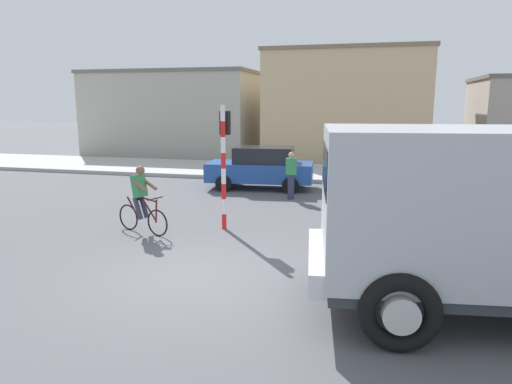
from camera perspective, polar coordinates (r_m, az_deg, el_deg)
name	(u,v)px	position (r m, az deg, el deg)	size (l,w,h in m)	color
ground_plane	(196,276)	(9.09, -7.39, -10.22)	(120.00, 120.00, 0.00)	#56565B
sidewalk_far	(302,172)	(21.70, 5.66, 2.47)	(80.00, 5.00, 0.16)	#ADADA8
truck_foreground	(497,211)	(7.85, 27.44, -2.10)	(5.69, 3.34, 2.90)	#B2B7BC
cyclist	(141,200)	(12.01, -13.88, -0.92)	(1.64, 0.71, 1.72)	black
traffic_light_pole	(224,150)	(11.98, -3.93, 5.17)	(0.24, 0.43, 3.20)	red
car_red_near	(454,179)	(16.45, 23.08, 1.50)	(4.22, 2.35, 1.60)	#B7B7BC
car_white_mid	(261,167)	(17.79, 0.61, 3.04)	(4.15, 2.18, 1.60)	#234C9E
pedestrian_near_kerb	(291,175)	(15.84, 4.32, 2.13)	(0.34, 0.22, 1.62)	#2D334C
building_corner_left	(179,113)	(31.16, -9.41, 9.57)	(10.54, 7.23, 5.16)	#B2AD9E
building_mid_block	(347,105)	(28.42, 11.10, 10.42)	(9.08, 7.01, 6.18)	#D1B284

